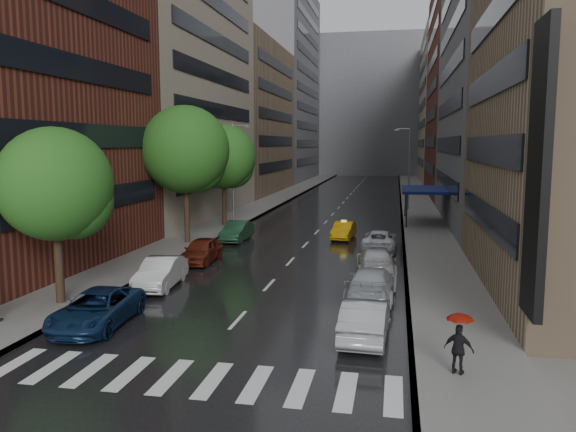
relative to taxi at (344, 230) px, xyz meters
The scene contains 18 objects.
ground 25.23m from the taxi, 95.73° to the right, with size 220.00×220.00×0.00m, color gray.
road 25.04m from the taxi, 95.77° to the left, with size 14.00×140.00×0.01m, color black.
sidewalk_left 27.44m from the taxi, 114.82° to the left, with size 4.00×140.00×0.15m, color gray.
sidewalk_right 25.74m from the taxi, 75.41° to the left, with size 4.00×140.00×0.15m, color gray.
crosswalk 27.20m from the taxi, 94.89° to the right, with size 13.15×2.80×0.01m.
buildings_left 40.95m from the taxi, 117.47° to the left, with size 8.00×108.00×38.00m.
buildings_right 36.89m from the taxi, 68.45° to the left, with size 8.05×109.10×36.00m.
building_far 94.19m from the taxi, 91.55° to the left, with size 40.00×14.00×32.00m, color slate.
tree_near 23.85m from the taxi, 118.44° to the right, with size 5.12×5.12×8.15m.
tree_mid 13.53m from the taxi, 158.06° to the right, with size 6.36×6.36×10.14m.
tree_far 13.27m from the taxi, 157.22° to the left, with size 5.70×5.70×9.08m.
taxi is the anchor object (origin of this frame).
parked_cars_left 16.58m from the taxi, 118.52° to the right, with size 2.78×25.42×1.54m.
parked_cars_right 13.62m from the taxi, 77.77° to the right, with size 2.55×23.28×1.57m.
ped_red_umbrella 26.17m from the taxi, 76.79° to the right, with size 1.02×0.82×2.01m.
street_lamp_left 12.11m from the taxi, 154.41° to the left, with size 1.74×0.22×9.00m.
street_lamp_right 21.00m from the taxi, 75.35° to the left, with size 1.74×0.22×9.00m.
awning 12.08m from the taxi, 56.86° to the left, with size 4.00×8.00×3.12m.
Camera 1 is at (6.41, -18.08, 7.42)m, focal length 35.00 mm.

